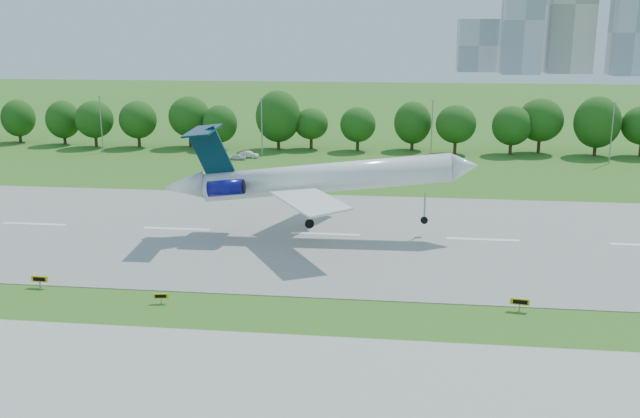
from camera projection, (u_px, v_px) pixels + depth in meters
The scene contains 12 objects.
ground at pixel (296, 307), 68.33m from camera, with size 600.00×600.00×0.00m, color #34661A.
runway at pixel (326, 234), 92.38m from camera, with size 400.00×45.00×0.08m, color gray.
taxiway at pixel (256, 401), 51.00m from camera, with size 400.00×23.00×0.08m, color #ADADA8.
tree_line at pixel (361, 122), 155.33m from camera, with size 288.40×8.40×10.40m.
light_poles at pixel (346, 127), 145.97m from camera, with size 175.90×0.25×12.19m.
skyline at pixel (563, 21), 424.76m from camera, with size 127.00×52.00×80.00m.
airliner at pixel (311, 178), 90.60m from camera, with size 40.18×29.04×12.62m.
taxi_sign_left at pixel (40, 279), 73.25m from camera, with size 1.79×0.33×1.25m.
taxi_sign_centre at pixel (161, 296), 69.05m from camera, with size 1.45×0.39×1.01m.
taxi_sign_right at pixel (520, 302), 67.11m from camera, with size 1.80×0.45×1.26m.
service_vehicle_a at pixel (249, 154), 147.62m from camera, with size 1.41×4.05×1.33m, color silver.
service_vehicle_b at pixel (238, 157), 145.27m from camera, with size 1.32×3.28×1.12m, color silver.
Camera 1 is at (10.18, -63.17, 25.88)m, focal length 40.00 mm.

